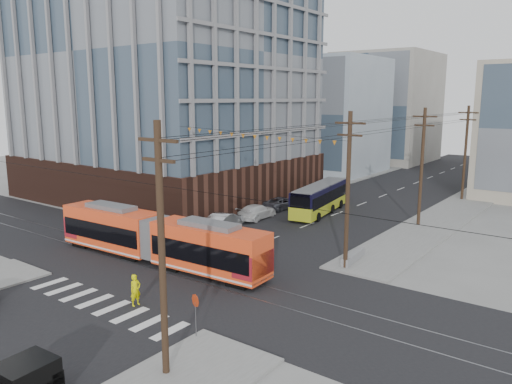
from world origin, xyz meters
The scene contains 14 objects.
ground centered at (0.00, 0.00, 0.00)m, with size 160.00×160.00×0.00m, color slate.
office_building centered at (-22.00, 23.00, 14.30)m, with size 30.00×25.00×28.60m, color #381E16.
bg_bldg_nw_near centered at (-17.00, 52.00, 9.00)m, with size 18.00×16.00×18.00m, color #8C99A5.
bg_bldg_nw_far centered at (-14.00, 72.00, 10.00)m, with size 16.00×18.00×20.00m, color gray.
utility_pole_near centered at (8.50, -6.00, 5.50)m, with size 0.30×0.30×11.00m, color black.
utility_pole_far centered at (8.50, 56.00, 5.50)m, with size 0.30×0.30×11.00m, color black.
streetcar centered at (-3.28, 4.25, 1.78)m, with size 18.50×2.60×3.57m, color #F7481C, non-canonical shape.
city_bus centered at (-1.60, 25.25, 1.56)m, with size 2.38×11.00×3.12m, color black, non-canonical shape.
parked_car_silver centered at (-5.26, 14.10, 0.81)m, with size 1.71×4.91×1.62m, color #A2A4A7.
parked_car_white centered at (-5.40, 19.25, 0.73)m, with size 2.05×5.04×1.46m, color silver.
parked_car_grey centered at (-5.82, 24.51, 0.65)m, with size 2.16×4.68×1.30m, color #42444D.
pedestrian centered at (1.61, -1.90, 0.93)m, with size 0.68×0.45×1.87m, color #DDDC04.
stop_sign centered at (7.25, -2.81, 1.11)m, with size 0.67×0.67×2.21m, color #AE2B0C, non-canonical shape.
jersey_barrier centered at (8.30, 12.66, 0.36)m, with size 0.81×3.60×0.72m, color slate.
Camera 1 is at (23.49, -19.54, 11.86)m, focal length 35.00 mm.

